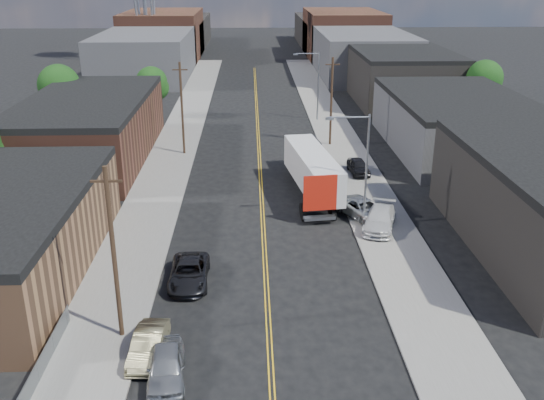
{
  "coord_description": "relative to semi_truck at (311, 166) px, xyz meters",
  "views": [
    {
      "loc": [
        -0.87,
        -19.04,
        19.34
      ],
      "look_at": [
        0.68,
        24.35,
        2.5
      ],
      "focal_mm": 40.0,
      "sensor_mm": 36.0,
      "label": 1
    }
  ],
  "objects": [
    {
      "name": "utility_pole_left_near",
      "position": [
        -12.7,
        -23.04,
        2.78
      ],
      "size": [
        1.6,
        0.26,
        10.0
      ],
      "color": "black",
      "rests_on": "ground"
    },
    {
      "name": "semi_truck",
      "position": [
        0.0,
        0.0,
        0.0
      ],
      "size": [
        4.31,
        16.09,
        4.14
      ],
      "rotation": [
        0.0,
        0.0,
        0.13
      ],
      "color": "silver",
      "rests_on": "ground"
    },
    {
      "name": "utility_pole_right",
      "position": [
        3.7,
        14.96,
        2.78
      ],
      "size": [
        1.6,
        0.26,
        10.0
      ],
      "color": "black",
      "rests_on": "ground"
    },
    {
      "name": "industrial_right_c",
      "position": [
        17.5,
        38.96,
        1.44
      ],
      "size": [
        14.0,
        22.0,
        7.6
      ],
      "color": "black",
      "rests_on": "ground"
    },
    {
      "name": "car_left_c",
      "position": [
        -9.5,
        -17.04,
        -1.61
      ],
      "size": [
        2.53,
        5.38,
        1.49
      ],
      "primitive_type": "imported",
      "rotation": [
        0.0,
        0.0,
        0.01
      ],
      "color": "black",
      "rests_on": "ground"
    },
    {
      "name": "centerline",
      "position": [
        -4.5,
        11.96,
        -2.35
      ],
      "size": [
        0.32,
        120.0,
        0.01
      ],
      "primitive_type": "cube",
      "color": "gold",
      "rests_on": "ground"
    },
    {
      "name": "car_right_lot_a",
      "position": [
        3.7,
        -6.86,
        -1.45
      ],
      "size": [
        4.64,
        5.99,
        1.51
      ],
      "primitive_type": "imported",
      "rotation": [
        0.0,
        0.0,
        0.45
      ],
      "color": "#B2B6B8",
      "rests_on": "sidewalk_right"
    },
    {
      "name": "warehouse_brown",
      "position": [
        -22.5,
        10.96,
        0.94
      ],
      "size": [
        12.0,
        26.0,
        6.6
      ],
      "color": "#522C21",
      "rests_on": "ground"
    },
    {
      "name": "car_right_lot_c",
      "position": [
        5.17,
        4.33,
        -1.49
      ],
      "size": [
        2.03,
        4.34,
        1.44
      ],
      "primitive_type": "imported",
      "rotation": [
        0.0,
        0.0,
        0.08
      ],
      "color": "black",
      "rests_on": "sidewalk_right"
    },
    {
      "name": "skyline_left_c",
      "position": [
        -24.5,
        106.96,
        1.14
      ],
      "size": [
        16.0,
        40.0,
        7.0
      ],
      "primitive_type": "cube",
      "color": "black",
      "rests_on": "ground"
    },
    {
      "name": "streetlight_near",
      "position": [
        3.1,
        -8.04,
        2.97
      ],
      "size": [
        3.39,
        0.25,
        9.0
      ],
      "color": "gray",
      "rests_on": "ground"
    },
    {
      "name": "industrial_right_b",
      "position": [
        17.5,
        12.96,
        0.69
      ],
      "size": [
        14.0,
        24.0,
        6.1
      ],
      "color": "#38383B",
      "rests_on": "ground"
    },
    {
      "name": "sidewalk_right",
      "position": [
        5.0,
        11.96,
        -2.28
      ],
      "size": [
        5.0,
        140.0,
        0.15
      ],
      "primitive_type": "cube",
      "color": "slate",
      "rests_on": "ground"
    },
    {
      "name": "utility_pole_left_far",
      "position": [
        -12.7,
        11.96,
        2.78
      ],
      "size": [
        1.6,
        0.26,
        10.0
      ],
      "color": "black",
      "rests_on": "ground"
    },
    {
      "name": "skyline_right_b",
      "position": [
        15.5,
        86.96,
        2.64
      ],
      "size": [
        16.0,
        26.0,
        10.0
      ],
      "primitive_type": "cube",
      "color": "#522C21",
      "rests_on": "ground"
    },
    {
      "name": "sidewalk_left",
      "position": [
        -14.0,
        11.96,
        -2.28
      ],
      "size": [
        5.0,
        140.0,
        0.15
      ],
      "primitive_type": "cube",
      "color": "slate",
      "rests_on": "ground"
    },
    {
      "name": "streetlight_far",
      "position": [
        3.1,
        26.96,
        2.97
      ],
      "size": [
        3.39,
        0.25,
        9.0
      ],
      "color": "gray",
      "rests_on": "ground"
    },
    {
      "name": "skyline_left_a",
      "position": [
        -24.5,
        61.96,
        1.64
      ],
      "size": [
        16.0,
        30.0,
        8.0
      ],
      "primitive_type": "cube",
      "color": "#38383B",
      "rests_on": "ground"
    },
    {
      "name": "car_left_b",
      "position": [
        -10.9,
        -24.98,
        -1.63
      ],
      "size": [
        1.81,
        4.47,
        1.44
      ],
      "primitive_type": "imported",
      "rotation": [
        0.0,
        0.0,
        -0.07
      ],
      "color": "#78714E",
      "rests_on": "ground"
    },
    {
      "name": "skyline_right_c",
      "position": [
        15.5,
        106.96,
        1.14
      ],
      "size": [
        16.0,
        40.0,
        7.0
      ],
      "primitive_type": "cube",
      "color": "black",
      "rests_on": "ground"
    },
    {
      "name": "skyline_left_b",
      "position": [
        -24.5,
        86.96,
        2.64
      ],
      "size": [
        16.0,
        26.0,
        10.0
      ],
      "primitive_type": "cube",
      "color": "#522C21",
      "rests_on": "ground"
    },
    {
      "name": "tree_right_far",
      "position": [
        25.56,
        26.96,
        2.82
      ],
      "size": [
        4.85,
        4.76,
        7.91
      ],
      "color": "black",
      "rests_on": "ground"
    },
    {
      "name": "car_left_a",
      "position": [
        -9.73,
        -26.87,
        -1.57
      ],
      "size": [
        2.27,
        4.75,
        1.57
      ],
      "primitive_type": "imported",
      "rotation": [
        0.0,
        0.0,
        0.09
      ],
      "color": "#97999B",
      "rests_on": "ground"
    },
    {
      "name": "tree_left_mid",
      "position": [
        -28.44,
        21.96,
        3.13
      ],
      "size": [
        5.1,
        5.04,
        8.37
      ],
      "color": "black",
      "rests_on": "ground"
    },
    {
      "name": "ground",
      "position": [
        -4.5,
        26.96,
        -2.36
      ],
      "size": [
        260.0,
        260.0,
        0.0
      ],
      "primitive_type": "plane",
      "color": "black",
      "rests_on": "ground"
    },
    {
      "name": "car_right_lot_b",
      "position": [
        4.58,
        -9.04,
        -1.42
      ],
      "size": [
        3.78,
        5.83,
        1.57
      ],
      "primitive_type": "imported",
      "rotation": [
        0.0,
        0.0,
        -0.32
      ],
      "color": "silver",
      "rests_on": "sidewalk_right"
    },
    {
      "name": "skyline_right_a",
      "position": [
        15.5,
        61.96,
        1.64
      ],
      "size": [
        16.0,
        30.0,
        8.0
      ],
      "primitive_type": "cube",
      "color": "#38383B",
      "rests_on": "ground"
    },
    {
      "name": "tree_left_far",
      "position": [
        -18.44,
        28.96,
        2.21
      ],
      "size": [
        4.35,
        4.2,
        6.97
      ],
      "color": "black",
      "rests_on": "ground"
    }
  ]
}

